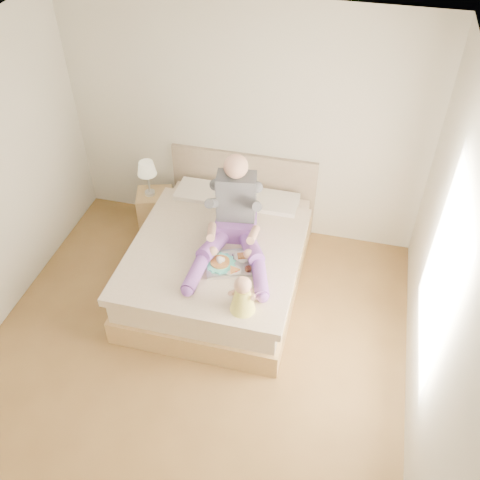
% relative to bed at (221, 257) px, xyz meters
% --- Properties ---
extents(room, '(4.02, 4.22, 2.71)m').
position_rel_bed_xyz_m(room, '(0.08, -1.08, 1.19)').
color(room, brown).
rests_on(room, ground).
extents(bed, '(1.70, 2.18, 1.00)m').
position_rel_bed_xyz_m(bed, '(0.00, 0.00, 0.00)').
color(bed, '#A5824D').
rests_on(bed, ground).
extents(nightstand, '(0.50, 0.47, 0.50)m').
position_rel_bed_xyz_m(nightstand, '(-1.00, 0.67, -0.07)').
color(nightstand, '#A5824D').
rests_on(nightstand, ground).
extents(lamp, '(0.22, 0.22, 0.44)m').
position_rel_bed_xyz_m(lamp, '(-1.04, 0.65, 0.52)').
color(lamp, silver).
rests_on(lamp, nightstand).
extents(adult, '(0.81, 1.20, 0.96)m').
position_rel_bed_xyz_m(adult, '(0.16, -0.06, 0.57)').
color(adult, '#683A92').
rests_on(adult, bed).
extents(tray, '(0.58, 0.52, 0.14)m').
position_rel_bed_xyz_m(tray, '(0.20, -0.37, 0.32)').
color(tray, silver).
rests_on(tray, bed).
extents(baby, '(0.26, 0.34, 0.38)m').
position_rel_bed_xyz_m(baby, '(0.46, -0.89, 0.45)').
color(baby, '#F8F34E').
rests_on(baby, bed).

